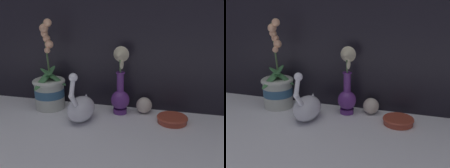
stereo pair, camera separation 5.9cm
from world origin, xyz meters
The scene contains 6 objects.
ground_plane centered at (0.00, 0.00, 0.00)m, with size 2.80×2.80×0.00m, color white.
orchid_potted_plant centered at (-0.28, 0.19, 0.10)m, with size 0.16×0.20×0.41m.
swan_figurine centered at (-0.09, 0.10, 0.06)m, with size 0.11×0.20×0.22m.
blue_vase centered at (0.05, 0.20, 0.12)m, with size 0.08×0.09×0.30m.
glass_sphere centered at (0.15, 0.24, 0.04)m, with size 0.07×0.07×0.07m.
amber_dish centered at (0.28, 0.16, 0.02)m, with size 0.13×0.13×0.03m.
Camera 2 is at (0.33, -0.84, 0.46)m, focal length 42.00 mm.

